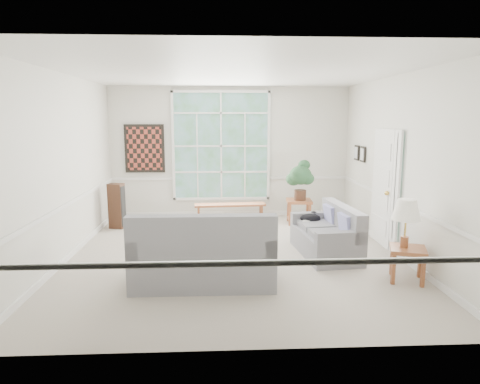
# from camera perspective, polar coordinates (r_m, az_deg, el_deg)

# --- Properties ---
(floor) EXTENTS (5.50, 6.00, 0.01)m
(floor) POSITION_cam_1_polar(r_m,az_deg,el_deg) (7.31, -0.71, -8.46)
(floor) COLOR #A49A8D
(floor) RESTS_ON ground
(ceiling) EXTENTS (5.50, 6.00, 0.02)m
(ceiling) POSITION_cam_1_polar(r_m,az_deg,el_deg) (6.97, -0.77, 15.70)
(ceiling) COLOR white
(ceiling) RESTS_ON ground
(wall_back) EXTENTS (5.50, 0.02, 3.00)m
(wall_back) POSITION_cam_1_polar(r_m,az_deg,el_deg) (9.97, -1.37, 5.30)
(wall_back) COLOR silver
(wall_back) RESTS_ON ground
(wall_front) EXTENTS (5.50, 0.02, 3.00)m
(wall_front) POSITION_cam_1_polar(r_m,az_deg,el_deg) (4.02, 0.83, -1.47)
(wall_front) COLOR silver
(wall_front) RESTS_ON ground
(wall_left) EXTENTS (0.02, 6.00, 3.00)m
(wall_left) POSITION_cam_1_polar(r_m,az_deg,el_deg) (7.41, -22.54, 2.98)
(wall_left) COLOR silver
(wall_left) RESTS_ON ground
(wall_right) EXTENTS (0.02, 6.00, 3.00)m
(wall_right) POSITION_cam_1_polar(r_m,az_deg,el_deg) (7.60, 20.51, 3.26)
(wall_right) COLOR silver
(wall_right) RESTS_ON ground
(window_back) EXTENTS (2.30, 0.08, 2.40)m
(window_back) POSITION_cam_1_polar(r_m,az_deg,el_deg) (9.91, -2.53, 6.14)
(window_back) COLOR white
(window_back) RESTS_ON wall_back
(entry_door) EXTENTS (0.08, 0.90, 2.10)m
(entry_door) POSITION_cam_1_polar(r_m,az_deg,el_deg) (8.19, 18.42, 0.63)
(entry_door) COLOR white
(entry_door) RESTS_ON floor
(door_sidelight) EXTENTS (0.08, 0.26, 1.90)m
(door_sidelight) POSITION_cam_1_polar(r_m,az_deg,el_deg) (7.60, 20.16, 0.61)
(door_sidelight) COLOR white
(door_sidelight) RESTS_ON wall_right
(wall_art) EXTENTS (0.90, 0.06, 1.10)m
(wall_art) POSITION_cam_1_polar(r_m,az_deg,el_deg) (10.05, -12.61, 5.67)
(wall_art) COLOR #59251C
(wall_art) RESTS_ON wall_back
(wall_frame_near) EXTENTS (0.04, 0.26, 0.32)m
(wall_frame_near) POSITION_cam_1_polar(r_m,az_deg,el_deg) (9.20, 16.02, 4.86)
(wall_frame_near) COLOR black
(wall_frame_near) RESTS_ON wall_right
(wall_frame_far) EXTENTS (0.04, 0.26, 0.32)m
(wall_frame_far) POSITION_cam_1_polar(r_m,az_deg,el_deg) (9.58, 15.25, 5.07)
(wall_frame_far) COLOR black
(wall_frame_far) RESTS_ON wall_right
(loveseat_right) EXTENTS (0.95, 1.62, 0.84)m
(loveseat_right) POSITION_cam_1_polar(r_m,az_deg,el_deg) (7.37, 11.32, -5.05)
(loveseat_right) COLOR slate
(loveseat_right) RESTS_ON floor
(loveseat_front) EXTENTS (1.96, 1.02, 1.06)m
(loveseat_front) POSITION_cam_1_polar(r_m,az_deg,el_deg) (6.04, -4.90, -7.16)
(loveseat_front) COLOR slate
(loveseat_front) RESTS_ON floor
(coffee_table) EXTENTS (1.16, 0.86, 0.39)m
(coffee_table) POSITION_cam_1_polar(r_m,az_deg,el_deg) (7.91, -5.94, -5.57)
(coffee_table) COLOR brown
(coffee_table) RESTS_ON floor
(pewter_bowl) EXTENTS (0.34, 0.34, 0.07)m
(pewter_bowl) POSITION_cam_1_polar(r_m,az_deg,el_deg) (7.80, -5.93, -4.05)
(pewter_bowl) COLOR #A4A5AA
(pewter_bowl) RESTS_ON coffee_table
(window_bench) EXTENTS (1.62, 0.42, 0.37)m
(window_bench) POSITION_cam_1_polar(r_m,az_deg,el_deg) (9.69, -1.33, -2.69)
(window_bench) COLOR brown
(window_bench) RESTS_ON floor
(end_table) EXTENTS (0.57, 0.57, 0.53)m
(end_table) POSITION_cam_1_polar(r_m,az_deg,el_deg) (9.46, 7.84, -2.60)
(end_table) COLOR brown
(end_table) RESTS_ON floor
(houseplant) EXTENTS (0.65, 0.65, 0.89)m
(houseplant) POSITION_cam_1_polar(r_m,az_deg,el_deg) (9.29, 8.06, 1.61)
(houseplant) COLOR #28502F
(houseplant) RESTS_ON end_table
(side_table) EXTENTS (0.61, 0.61, 0.49)m
(side_table) POSITION_cam_1_polar(r_m,az_deg,el_deg) (6.58, 21.38, -8.96)
(side_table) COLOR brown
(side_table) RESTS_ON floor
(table_lamp) EXTENTS (0.47, 0.47, 0.69)m
(table_lamp) POSITION_cam_1_polar(r_m,az_deg,el_deg) (6.43, 21.21, -3.93)
(table_lamp) COLOR white
(table_lamp) RESTS_ON side_table
(pet_bed) EXTENTS (0.54, 0.54, 0.12)m
(pet_bed) POSITION_cam_1_polar(r_m,az_deg,el_deg) (9.72, -12.72, -3.66)
(pet_bed) COLOR gray
(pet_bed) RESTS_ON floor
(floor_speaker) EXTENTS (0.34, 0.30, 0.95)m
(floor_speaker) POSITION_cam_1_polar(r_m,az_deg,el_deg) (9.31, -16.11, -1.80)
(floor_speaker) COLOR #392014
(floor_speaker) RESTS_ON floor
(cat) EXTENTS (0.46, 0.42, 0.18)m
(cat) POSITION_cam_1_polar(r_m,az_deg,el_deg) (7.82, 9.37, -3.40)
(cat) COLOR black
(cat) RESTS_ON loveseat_right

